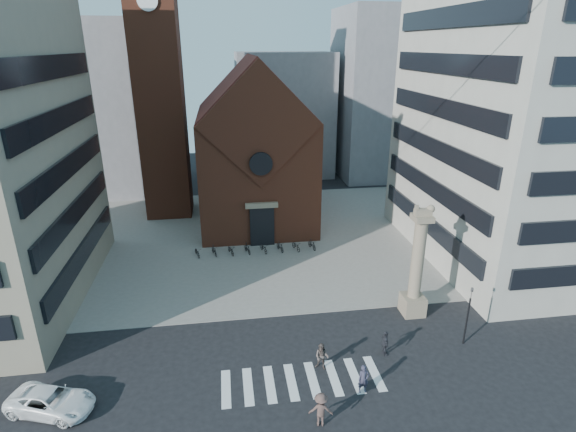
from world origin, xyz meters
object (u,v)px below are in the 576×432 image
object	(u,v)px
pedestrian_2	(385,343)
scooter_0	(197,252)
white_car	(51,401)
pedestrian_0	(364,379)
pedestrian_1	(322,357)
traffic_light	(468,314)
lion_column	(416,272)

from	to	relation	value
pedestrian_2	scooter_0	size ratio (longest dim) A/B	1.07
white_car	pedestrian_0	xyz separation A→B (m)	(17.39, -1.06, 0.25)
white_car	pedestrian_1	bearing A→B (deg)	-66.90
traffic_light	pedestrian_1	bearing A→B (deg)	-173.82
scooter_0	white_car	bearing A→B (deg)	-127.66
pedestrian_0	scooter_0	world-z (taller)	pedestrian_0
pedestrian_0	pedestrian_1	world-z (taller)	pedestrian_1
traffic_light	pedestrian_1	size ratio (longest dim) A/B	2.38
white_car	scooter_0	world-z (taller)	white_car
lion_column	traffic_light	world-z (taller)	lion_column
traffic_light	scooter_0	distance (m)	24.56
lion_column	white_car	world-z (taller)	lion_column
traffic_light	pedestrian_2	world-z (taller)	traffic_light
pedestrian_1	scooter_0	world-z (taller)	pedestrian_1
pedestrian_1	lion_column	bearing A→B (deg)	61.57
lion_column	scooter_0	size ratio (longest dim) A/B	5.28
traffic_light	pedestrian_0	bearing A→B (deg)	-157.27
pedestrian_0	lion_column	bearing A→B (deg)	49.19
lion_column	pedestrian_1	size ratio (longest dim) A/B	4.80
traffic_light	pedestrian_0	size ratio (longest dim) A/B	2.39
pedestrian_1	pedestrian_2	world-z (taller)	pedestrian_1
traffic_light	scooter_0	world-z (taller)	traffic_light
lion_column	pedestrian_0	xyz separation A→B (m)	(-6.11, -7.40, -2.56)
lion_column	pedestrian_2	bearing A→B (deg)	-130.48
lion_column	pedestrian_2	world-z (taller)	lion_column
pedestrian_0	pedestrian_2	bearing A→B (deg)	50.54
pedestrian_0	pedestrian_1	size ratio (longest dim) A/B	1.00
pedestrian_0	scooter_0	distance (m)	22.12
pedestrian_1	scooter_0	bearing A→B (deg)	145.07
traffic_light	pedestrian_0	world-z (taller)	traffic_light
pedestrian_0	pedestrian_1	xyz separation A→B (m)	(-1.95, 2.31, 0.00)
white_car	pedestrian_2	distance (m)	19.88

